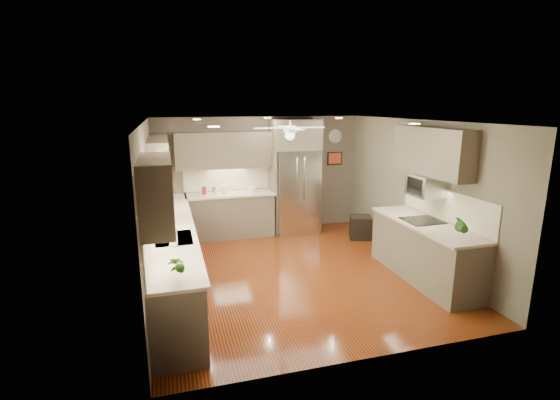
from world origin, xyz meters
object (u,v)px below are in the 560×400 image
soap_bottle (163,220)px  potted_plant_left (176,265)px  bowl (253,190)px  refrigerator (295,179)px  microwave (426,186)px  paper_towel (173,236)px  canister_a (204,191)px  stool (360,227)px  potted_plant_right (462,226)px  canister_c (224,189)px  canister_b (214,190)px

soap_bottle → potted_plant_left: bearing=-86.4°
bowl → refrigerator: refrigerator is taller
microwave → paper_towel: size_ratio=2.03×
soap_bottle → potted_plant_left: potted_plant_left is taller
refrigerator → microwave: bearing=-63.9°
soap_bottle → microwave: 4.17m
canister_a → bowl: bearing=-1.4°
bowl → stool: (2.12, -0.88, -0.73)m
canister_a → potted_plant_left: potted_plant_left is taller
potted_plant_right → paper_towel: 3.91m
potted_plant_right → paper_towel: potted_plant_right is taller
soap_bottle → paper_towel: 0.97m
canister_a → canister_c: (0.41, -0.04, 0.01)m
canister_c → stool: bearing=-17.5°
potted_plant_left → paper_towel: (-0.00, 1.08, -0.02)m
canister_c → microwave: size_ratio=0.32×
potted_plant_right → refrigerator: refrigerator is taller
bowl → refrigerator: (0.94, -0.05, 0.22)m
bowl → paper_towel: 3.50m
canister_b → potted_plant_right: potted_plant_right is taller
refrigerator → soap_bottle: bearing=-143.6°
potted_plant_right → canister_b: bearing=127.5°
potted_plant_left → refrigerator: bearing=57.1°
canister_b → bowl: bearing=-2.4°
canister_a → stool: 3.35m
canister_c → paper_towel: paper_towel is taller
canister_c → soap_bottle: (-1.23, -2.07, 0.01)m
canister_a → microwave: bearing=-40.4°
canister_a → potted_plant_right: (3.14, -3.83, 0.10)m
stool → potted_plant_left: bearing=-139.6°
refrigerator → canister_c: bearing=178.8°
canister_a → stool: size_ratio=0.28×
refrigerator → microwave: refrigerator is taller
canister_a → soap_bottle: (-0.82, -2.12, 0.02)m
refrigerator → potted_plant_left: bearing=-122.9°
bowl → soap_bottle: bearing=-131.2°
canister_b → potted_plant_left: size_ratio=0.46×
bowl → stool: size_ratio=0.42×
microwave → soap_bottle: bearing=170.8°
canister_c → potted_plant_right: size_ratio=0.49×
soap_bottle → potted_plant_right: bearing=-23.4°
canister_b → soap_bottle: (-1.02, -2.13, 0.03)m
soap_bottle → paper_towel: bearing=-82.5°
potted_plant_right → refrigerator: size_ratio=0.15×
refrigerator → stool: size_ratio=4.53×
refrigerator → paper_towel: size_ratio=9.04×
canister_b → bowl: canister_b is taller
canister_c → potted_plant_left: 4.25m
canister_a → potted_plant_right: 4.95m
potted_plant_left → stool: size_ratio=0.60×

